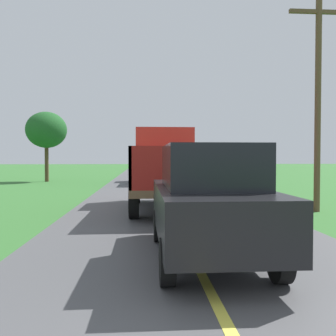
# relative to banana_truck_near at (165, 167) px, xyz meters

# --- Properties ---
(banana_truck_near) EXTENTS (2.38, 5.82, 2.80)m
(banana_truck_near) POSITION_rel_banana_truck_near_xyz_m (0.00, 0.00, 0.00)
(banana_truck_near) COLOR #2D2D30
(banana_truck_near) RESTS_ON road_surface
(banana_truck_far) EXTENTS (2.38, 5.81, 2.80)m
(banana_truck_far) POSITION_rel_banana_truck_near_xyz_m (0.15, 12.55, 0.00)
(banana_truck_far) COLOR #2D2D30
(banana_truck_far) RESTS_ON road_surface
(utility_pole_roadside) EXTENTS (1.99, 0.20, 6.96)m
(utility_pole_roadside) POSITION_rel_banana_truck_near_xyz_m (4.99, -0.97, 2.30)
(utility_pole_roadside) COLOR brown
(utility_pole_roadside) RESTS_ON ground
(roadside_tree_near_left) EXTENTS (2.99, 2.99, 5.22)m
(roadside_tree_near_left) POSITION_rel_banana_truck_near_xyz_m (-7.98, 14.90, 2.38)
(roadside_tree_near_left) COLOR #4C3823
(roadside_tree_near_left) RESTS_ON ground
(following_car) EXTENTS (1.74, 4.10, 1.92)m
(following_car) POSITION_rel_banana_truck_near_xyz_m (0.32, -6.50, -0.40)
(following_car) COLOR black
(following_car) RESTS_ON road_surface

